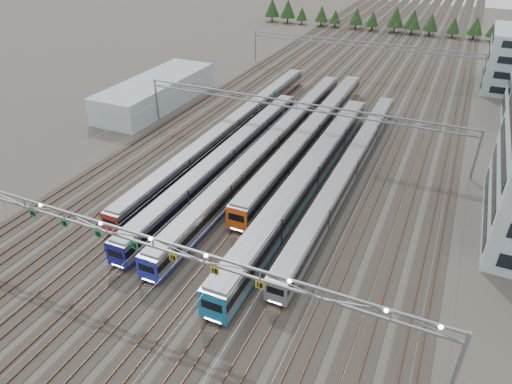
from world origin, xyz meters
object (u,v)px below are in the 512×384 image
at_px(train_b, 226,158).
at_px(gantry_mid, 297,111).
at_px(train_d, 311,133).
at_px(gantry_near, 152,245).
at_px(gantry_far, 361,48).
at_px(train_a, 232,128).
at_px(west_shed, 156,92).
at_px(train_e, 308,176).
at_px(train_c, 272,144).
at_px(train_f, 349,168).

height_order(train_b, gantry_mid, gantry_mid).
bearing_deg(train_d, train_b, -122.80).
distance_m(gantry_near, gantry_far, 85.12).
bearing_deg(train_a, west_shed, 158.81).
height_order(gantry_near, west_shed, gantry_near).
distance_m(train_a, train_e, 21.42).
distance_m(train_d, gantry_far, 43.70).
height_order(train_c, gantry_mid, gantry_mid).
bearing_deg(gantry_near, train_b, 103.59).
height_order(train_e, gantry_far, gantry_far).
bearing_deg(west_shed, train_f, -18.32).
xyz_separation_m(train_f, gantry_mid, (-11.25, 7.71, 4.50)).
distance_m(train_b, train_d, 16.62).
bearing_deg(train_c, train_a, 158.89).
height_order(train_a, west_shed, west_shed).
distance_m(train_a, gantry_far, 48.04).
bearing_deg(train_e, gantry_far, 96.63).
height_order(train_a, train_d, train_d).
xyz_separation_m(train_c, gantry_near, (2.20, -35.15, 5.11)).
xyz_separation_m(train_e, train_f, (4.50, 5.40, -0.35)).
bearing_deg(gantry_far, train_f, -77.95).
height_order(train_e, train_f, train_e).
bearing_deg(gantry_near, train_c, 93.59).
bearing_deg(train_c, gantry_near, -86.41).
bearing_deg(train_f, gantry_near, -109.22).
distance_m(train_c, train_e, 12.13).
xyz_separation_m(train_a, train_d, (13.50, 3.06, 0.20)).
relative_size(gantry_far, west_shed, 1.88).
relative_size(train_c, gantry_mid, 1.21).
bearing_deg(train_e, train_c, 137.90).
bearing_deg(gantry_near, train_a, 106.18).
xyz_separation_m(train_a, train_e, (18.00, -11.61, 0.30)).
xyz_separation_m(train_a, train_b, (4.50, -10.90, 0.05)).
relative_size(train_a, west_shed, 2.17).
height_order(train_f, gantry_far, gantry_far).
relative_size(train_e, west_shed, 1.87).
xyz_separation_m(train_b, gantry_far, (6.75, 57.40, 4.40)).
bearing_deg(train_d, west_shed, 171.30).
height_order(train_e, gantry_near, gantry_near).
bearing_deg(train_d, gantry_near, -93.15).
distance_m(train_a, gantry_mid, 12.19).
height_order(train_d, gantry_near, gantry_near).
relative_size(train_b, train_e, 0.93).
bearing_deg(gantry_far, train_c, -92.58).
distance_m(train_d, gantry_mid, 5.06).
distance_m(train_e, train_f, 7.03).
bearing_deg(gantry_mid, train_a, -172.42).
bearing_deg(train_f, train_a, 164.56).
distance_m(train_c, train_d, 7.94).
xyz_separation_m(train_a, gantry_near, (11.20, -38.62, 5.15)).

